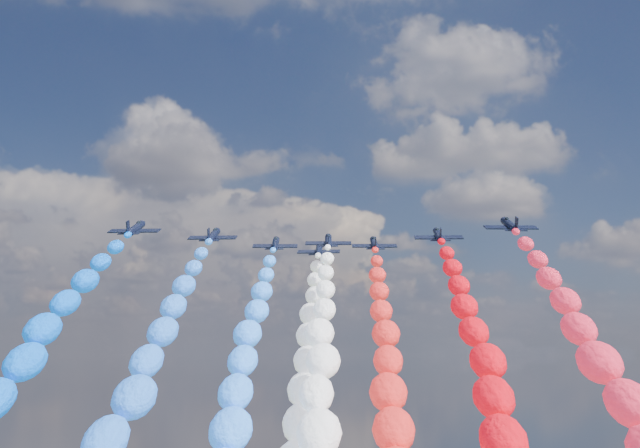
# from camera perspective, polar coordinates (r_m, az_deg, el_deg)

# --- Properties ---
(jet_0) EXTENTS (8.71, 11.54, 6.22)m
(jet_0) POSITION_cam_1_polar(r_m,az_deg,el_deg) (138.12, -12.57, -0.31)
(jet_0) COLOR black
(trail_0) EXTENTS (5.61, 92.50, 52.76)m
(trail_0) POSITION_cam_1_polar(r_m,az_deg,el_deg) (91.27, -20.74, -11.51)
(trail_0) COLOR blue
(jet_1) EXTENTS (8.57, 11.44, 6.22)m
(jet_1) POSITION_cam_1_polar(r_m,az_deg,el_deg) (143.77, -7.35, -0.79)
(jet_1) COLOR black
(trail_1) EXTENTS (5.61, 92.50, 52.76)m
(trail_1) POSITION_cam_1_polar(r_m,az_deg,el_deg) (95.57, -12.35, -11.74)
(trail_1) COLOR blue
(jet_2) EXTENTS (8.61, 11.47, 6.22)m
(jet_2) POSITION_cam_1_polar(r_m,az_deg,el_deg) (153.71, -3.09, -1.38)
(jet_2) COLOR black
(trail_2) EXTENTS (5.61, 92.50, 52.76)m
(trail_2) POSITION_cam_1_polar(r_m,az_deg,el_deg) (104.91, -5.53, -11.64)
(trail_2) COLOR #2C79FF
(jet_3) EXTENTS (8.53, 11.41, 6.22)m
(jet_3) POSITION_cam_1_polar(r_m,az_deg,el_deg) (149.67, 0.58, -1.19)
(jet_3) COLOR black
(trail_3) EXTENTS (5.61, 92.50, 52.76)m
(trail_3) POSITION_cam_1_polar(r_m,az_deg,el_deg) (100.59, -0.06, -11.80)
(trail_3) COLOR white
(jet_4) EXTENTS (8.77, 11.59, 6.22)m
(jet_4) POSITION_cam_1_polar(r_m,az_deg,el_deg) (161.82, -0.08, -1.78)
(jet_4) COLOR black
(trail_4) EXTENTS (5.61, 92.50, 52.76)m
(trail_4) POSITION_cam_1_polar(r_m,az_deg,el_deg) (112.85, -0.95, -11.49)
(trail_4) COLOR silver
(jet_5) EXTENTS (8.60, 11.47, 6.22)m
(jet_5) POSITION_cam_1_polar(r_m,az_deg,el_deg) (153.63, 3.75, -1.37)
(jet_5) COLOR black
(trail_5) EXTENTS (5.61, 92.50, 52.76)m
(trail_5) POSITION_cam_1_polar(r_m,az_deg,el_deg) (104.60, 4.72, -11.66)
(trail_5) COLOR red
(jet_6) EXTENTS (8.39, 11.31, 6.22)m
(jet_6) POSITION_cam_1_polar(r_m,az_deg,el_deg) (143.72, 8.13, -0.77)
(jet_6) COLOR black
(trail_6) EXTENTS (5.61, 92.50, 52.76)m
(trail_6) POSITION_cam_1_polar(r_m,az_deg,el_deg) (95.01, 11.61, -11.78)
(trail_6) COLOR red
(jet_7) EXTENTS (8.96, 11.72, 6.22)m
(jet_7) POSITION_cam_1_polar(r_m,az_deg,el_deg) (134.66, 12.92, -0.08)
(jet_7) COLOR black
(trail_7) EXTENTS (5.61, 92.50, 52.76)m
(trail_7) POSITION_cam_1_polar(r_m,az_deg,el_deg) (86.82, 19.58, -11.73)
(trail_7) COLOR red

